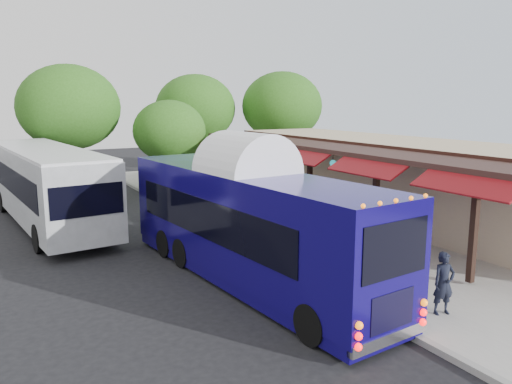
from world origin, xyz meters
TOP-DOWN VIEW (x-y plane):
  - ground at (0.00, 0.00)m, footprint 90.00×90.00m
  - sidewalk at (5.00, 4.00)m, footprint 10.00×40.00m
  - curb at (0.05, 4.00)m, footprint 0.20×40.00m
  - station_shelter at (8.38, 4.00)m, footprint 8.15×20.00m
  - coach_bus at (-1.45, -0.24)m, footprint 3.36×11.25m
  - city_bus at (-5.78, 10.30)m, footprint 3.89×12.69m
  - ped_a at (1.47, -5.00)m, footprint 0.65×0.51m
  - ped_b at (1.20, 4.00)m, footprint 0.84×0.67m
  - ped_c at (0.60, 10.43)m, footprint 1.15×0.80m
  - ped_d at (2.59, 11.16)m, footprint 1.30×1.09m
  - sign_board at (4.67, -0.26)m, footprint 0.07×0.48m
  - tree_left at (1.65, 15.18)m, footprint 4.24×4.24m
  - tree_mid at (5.52, 20.58)m, footprint 5.66×5.66m
  - tree_right at (11.39, 18.38)m, footprint 5.84×5.84m
  - tree_far at (-3.39, 18.13)m, footprint 5.83×5.83m

SIDE VIEW (x-z plane):
  - ground at x=0.00m, z-range 0.00..0.00m
  - sidewalk at x=5.00m, z-range 0.00..0.15m
  - curb at x=0.05m, z-range -0.01..0.15m
  - sign_board at x=4.67m, z-range 0.34..1.39m
  - ped_a at x=1.47m, z-range 0.15..1.72m
  - ped_b at x=1.20m, z-range 0.15..1.83m
  - ped_d at x=2.59m, z-range 0.15..1.90m
  - ped_c at x=0.60m, z-range 0.15..1.96m
  - station_shelter at x=8.38m, z-range 0.05..3.65m
  - city_bus at x=-5.78m, z-range 0.18..3.53m
  - coach_bus at x=-1.45m, z-range 0.13..3.68m
  - tree_left at x=1.65m, z-range 0.90..6.32m
  - tree_mid at x=5.52m, z-range 1.21..8.45m
  - tree_far at x=-3.39m, z-range 1.25..8.71m
  - tree_right at x=11.39m, z-range 1.25..8.73m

